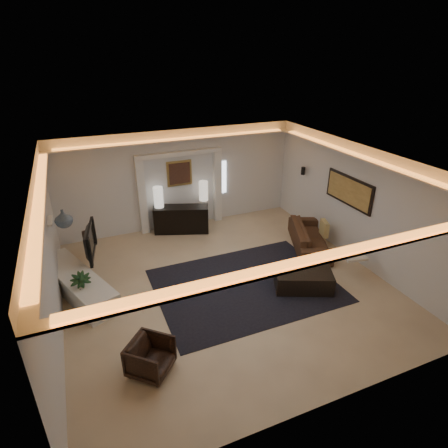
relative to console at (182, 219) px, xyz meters
name	(u,v)px	position (x,y,z in m)	size (l,w,h in m)	color
floor	(226,285)	(0.14, -3.02, -0.40)	(7.00, 7.00, 0.00)	#CAB28B
ceiling	(226,162)	(0.14, -3.02, 2.50)	(7.00, 7.00, 0.00)	white
wall_back	(179,180)	(0.14, 0.48, 1.05)	(7.00, 7.00, 0.00)	silver
wall_front	(328,334)	(0.14, -6.52, 1.05)	(7.00, 7.00, 0.00)	silver
wall_left	(48,261)	(-3.36, -3.02, 1.05)	(7.00, 7.00, 0.00)	silver
wall_right	(357,204)	(3.64, -3.02, 1.05)	(7.00, 7.00, 0.00)	silver
cove_soffit	(226,176)	(0.14, -3.02, 2.22)	(7.00, 7.00, 0.04)	silver
daylight_slit	(222,177)	(1.49, 0.46, 0.95)	(0.25, 0.03, 1.00)	white
area_rug	(245,285)	(0.54, -3.22, -0.39)	(4.00, 3.00, 0.01)	black
pilaster_left	(142,197)	(-1.01, 0.38, 0.70)	(0.22, 0.20, 2.20)	silver
pilaster_right	(217,187)	(1.29, 0.38, 0.70)	(0.22, 0.20, 2.20)	silver
alcove_header	(179,153)	(0.14, 0.38, 1.85)	(2.52, 0.20, 0.12)	silver
painting_frame	(179,173)	(0.14, 0.45, 1.25)	(0.74, 0.04, 0.74)	tan
painting_canvas	(180,173)	(0.14, 0.43, 1.25)	(0.62, 0.02, 0.62)	#4C2D1E
art_panel_frame	(349,191)	(3.61, -2.72, 1.30)	(0.04, 1.64, 0.74)	black
art_panel_gold	(348,191)	(3.58, -2.72, 1.30)	(0.02, 1.50, 0.62)	tan
wall_sconce	(303,171)	(3.52, -0.82, 1.28)	(0.12, 0.12, 0.22)	black
wall_niche	(50,221)	(-3.30, -1.62, 1.25)	(0.10, 0.55, 0.04)	silver
console	(182,219)	(0.00, 0.00, 0.00)	(1.57, 0.49, 0.78)	black
lamp_left	(158,197)	(-0.58, 0.23, 0.69)	(0.27, 0.27, 0.60)	beige
lamp_right	(203,191)	(0.78, 0.23, 0.69)	(0.26, 0.26, 0.59)	beige
media_ledge	(77,284)	(-3.01, -2.00, -0.18)	(0.67, 2.66, 0.50)	silver
tv	(86,243)	(-2.68, -1.26, 0.41)	(0.16, 1.26, 0.72)	black
figurine	(86,238)	(-2.68, -0.67, 0.24)	(0.13, 0.13, 0.36)	#35251A
ginger_jar	(63,218)	(-3.01, -2.09, 1.45)	(0.35, 0.35, 0.36)	#414B50
plant	(82,290)	(-2.92, -2.56, -0.02)	(0.43, 0.43, 0.77)	#1A391B
sofa	(310,237)	(2.91, -2.26, -0.09)	(0.83, 2.11, 0.62)	brown
throw_blanket	(354,256)	(3.02, -3.85, 0.15)	(0.51, 0.41, 0.06)	beige
throw_pillow	(324,228)	(3.29, -2.36, 0.15)	(0.12, 0.41, 0.41)	tan
coffee_table	(303,281)	(1.68, -3.82, -0.20)	(1.25, 0.68, 0.47)	black
bowl	(281,268)	(1.28, -3.48, 0.05)	(0.33, 0.33, 0.08)	black
magazine	(294,268)	(1.56, -3.59, 0.02)	(0.23, 0.16, 0.03)	white
armchair	(151,357)	(-2.00, -4.84, -0.09)	(0.65, 0.67, 0.61)	black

